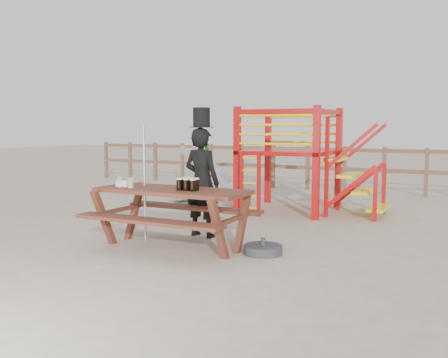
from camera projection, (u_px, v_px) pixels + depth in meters
ground at (190, 246)px, 7.16m from camera, size 60.00×60.00×0.00m
back_fence at (326, 163)px, 13.28m from camera, size 15.09×0.09×1.20m
playground_fort at (286, 158)px, 10.16m from camera, size 4.71×1.84×2.10m
picnic_table at (172, 211)px, 7.00m from camera, size 2.18×1.51×0.84m
man_with_hat at (202, 179)px, 7.71m from camera, size 0.67×0.48×2.00m
metal_pole at (145, 184)px, 7.35m from camera, size 0.04×0.04×1.73m
parasol_base at (263, 250)px, 6.71m from camera, size 0.52×0.52×0.22m
paper_bag at (124, 184)px, 7.26m from camera, size 0.19×0.15×0.08m
stout_pints at (188, 184)px, 6.82m from camera, size 0.30×0.30×0.17m
empty_glasses at (125, 183)px, 7.13m from camera, size 0.28×0.09×0.15m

